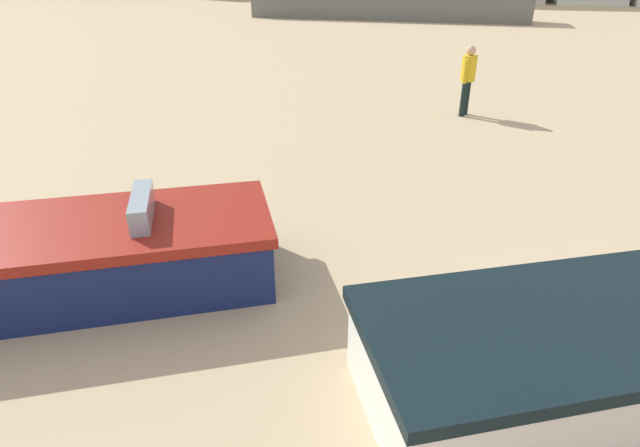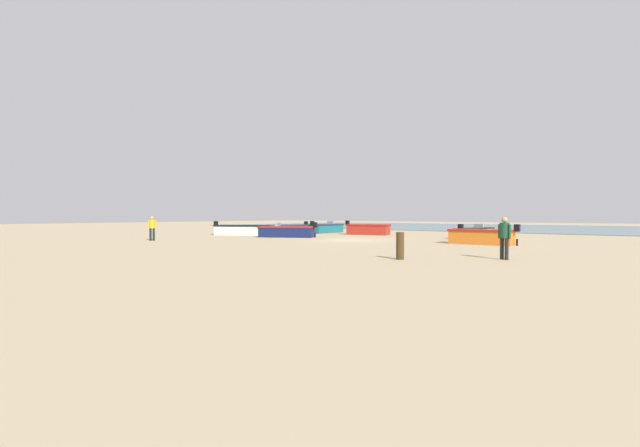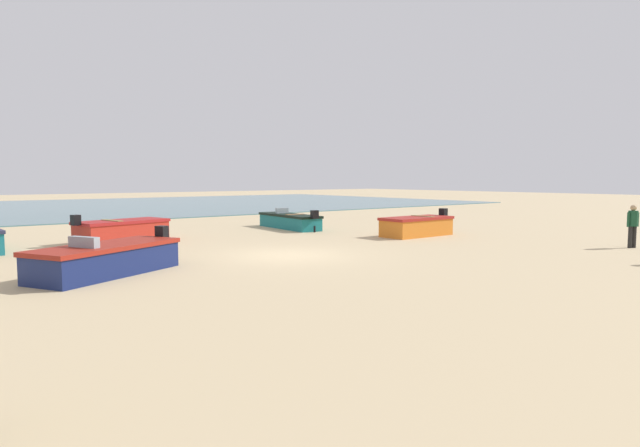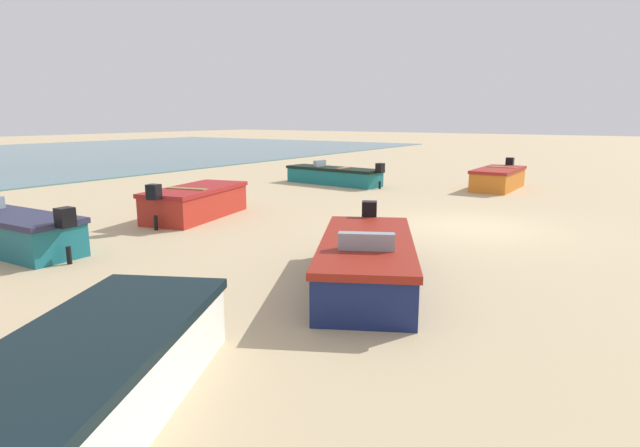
# 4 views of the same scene
# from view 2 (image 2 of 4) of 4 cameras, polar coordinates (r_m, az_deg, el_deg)

# --- Properties ---
(ground_plane) EXTENTS (160.00, 160.00, 0.00)m
(ground_plane) POSITION_cam_2_polar(r_m,az_deg,el_deg) (27.40, 4.37, -2.36)
(ground_plane) COLOR tan
(tidal_water) EXTENTS (80.00, 36.00, 0.06)m
(tidal_water) POSITION_cam_2_polar(r_m,az_deg,el_deg) (60.63, 23.83, -0.50)
(tidal_water) COLOR slate
(tidal_water) RESTS_ON ground
(boat_white_0) EXTENTS (4.75, 3.45, 1.18)m
(boat_white_0) POSITION_cam_2_polar(r_m,az_deg,el_deg) (35.15, -11.06, -0.89)
(boat_white_0) COLOR white
(boat_white_0) RESTS_ON ground
(boat_orange_1) EXTENTS (3.80, 1.54, 1.19)m
(boat_orange_1) POSITION_cam_2_polar(r_m,az_deg,el_deg) (25.16, 21.94, -1.74)
(boat_orange_1) COLOR orange
(boat_orange_1) RESTS_ON ground
(boat_teal_2) EXTENTS (1.63, 4.90, 1.07)m
(boat_teal_2) POSITION_cam_2_polar(r_m,az_deg,el_deg) (32.12, 21.03, -1.22)
(boat_teal_2) COLOR #186F73
(boat_teal_2) RESTS_ON ground
(boat_navy_3) EXTENTS (4.48, 3.35, 1.16)m
(boat_navy_3) POSITION_cam_2_polar(r_m,az_deg,el_deg) (31.09, -4.71, -1.15)
(boat_navy_3) COLOR navy
(boat_navy_3) RESTS_ON ground
(boat_red_4) EXTENTS (4.00, 2.37, 1.23)m
(boat_red_4) POSITION_cam_2_polar(r_m,az_deg,el_deg) (35.20, 6.83, -0.83)
(boat_red_4) COLOR #B2291D
(boat_red_4) RESTS_ON ground
(boat_teal_5) EXTENTS (1.49, 4.54, 1.17)m
(boat_teal_5) POSITION_cam_2_polar(r_m,az_deg,el_deg) (38.62, 0.90, -0.68)
(boat_teal_5) COLOR #196A76
(boat_teal_5) RESTS_ON ground
(boat_red_6) EXTENTS (2.61, 5.35, 1.08)m
(boat_red_6) POSITION_cam_2_polar(r_m,az_deg,el_deg) (40.15, -5.12, -0.69)
(boat_red_6) COLOR #B31C23
(boat_red_6) RESTS_ON ground
(mooring_post_near_water) EXTENTS (0.30, 0.30, 1.04)m
(mooring_post_near_water) POSITION_cam_2_polar(r_m,az_deg,el_deg) (15.60, 11.27, -3.12)
(mooring_post_near_water) COLOR #47331C
(mooring_post_near_water) RESTS_ON ground
(beach_walker_foreground) EXTENTS (0.53, 0.44, 1.62)m
(beach_walker_foreground) POSITION_cam_2_polar(r_m,az_deg,el_deg) (16.74, 24.64, -1.42)
(beach_walker_foreground) COLOR black
(beach_walker_foreground) RESTS_ON ground
(beach_walker_distant) EXTENTS (0.43, 0.53, 1.62)m
(beach_walker_distant) POSITION_cam_2_polar(r_m,az_deg,el_deg) (28.96, -22.67, -0.37)
(beach_walker_distant) COLOR black
(beach_walker_distant) RESTS_ON ground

